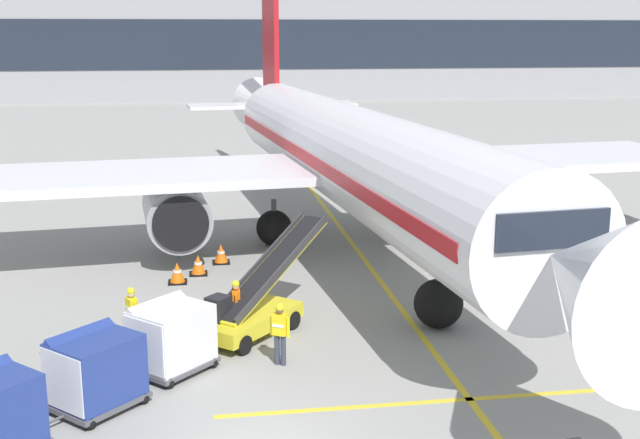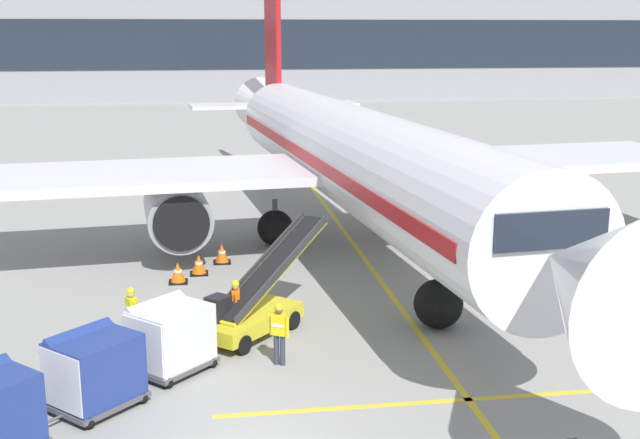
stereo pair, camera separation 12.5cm
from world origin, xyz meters
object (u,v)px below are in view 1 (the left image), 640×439
(baggage_cart_second, at_px, (95,369))
(ground_crew_marshaller, at_px, (280,330))
(belt_loader, at_px, (254,305))
(safety_cone_nose_mark, at_px, (198,265))
(ground_crew_wingwalker, at_px, (132,313))
(baggage_cart_lead, at_px, (170,336))
(ground_crew_by_carts, at_px, (236,305))
(safety_cone_wingtip, at_px, (177,273))
(ground_crew_by_loader, at_px, (142,341))
(parked_airplane, at_px, (347,155))
(safety_cone_engine_keepout, at_px, (221,254))

(baggage_cart_second, relative_size, ground_crew_marshaller, 1.46)
(belt_loader, bearing_deg, safety_cone_nose_mark, 104.27)
(belt_loader, distance_m, ground_crew_wingwalker, 3.52)
(belt_loader, bearing_deg, ground_crew_marshaller, -77.73)
(baggage_cart_lead, relative_size, ground_crew_marshaller, 1.46)
(baggage_cart_lead, bearing_deg, ground_crew_wingwalker, 119.42)
(ground_crew_by_carts, height_order, safety_cone_wingtip, ground_crew_by_carts)
(baggage_cart_second, xyz_separation_m, ground_crew_by_loader, (1.02, 1.63, -0.00))
(ground_crew_marshaller, relative_size, safety_cone_wingtip, 2.31)
(ground_crew_by_loader, xyz_separation_m, safety_cone_wingtip, (0.71, 8.11, -0.63))
(ground_crew_by_carts, xyz_separation_m, ground_crew_marshaller, (1.06, -2.22, 0.00))
(parked_airplane, relative_size, safety_cone_nose_mark, 54.80)
(ground_crew_marshaller, relative_size, safety_cone_engine_keepout, 2.32)
(ground_crew_wingwalker, bearing_deg, parked_airplane, 51.05)
(safety_cone_wingtip, bearing_deg, safety_cone_engine_keepout, 55.03)
(parked_airplane, xyz_separation_m, safety_cone_nose_mark, (-6.20, -3.22, -3.47))
(baggage_cart_lead, relative_size, baggage_cart_second, 1.00)
(baggage_cart_second, bearing_deg, baggage_cart_lead, 48.28)
(safety_cone_nose_mark, bearing_deg, ground_crew_by_loader, -99.13)
(ground_crew_by_loader, bearing_deg, ground_crew_wingwalker, 100.66)
(parked_airplane, xyz_separation_m, safety_cone_engine_keepout, (-5.32, -1.82, -3.47))
(baggage_cart_lead, distance_m, ground_crew_wingwalker, 2.28)
(baggage_cart_lead, xyz_separation_m, ground_crew_wingwalker, (-1.12, 1.99, -0.00))
(ground_crew_by_carts, bearing_deg, ground_crew_wingwalker, -175.52)
(baggage_cart_second, height_order, safety_cone_nose_mark, baggage_cart_second)
(ground_crew_by_carts, height_order, safety_cone_engine_keepout, ground_crew_by_carts)
(ground_crew_by_loader, height_order, ground_crew_wingwalker, same)
(ground_crew_by_carts, relative_size, safety_cone_engine_keepout, 2.32)
(safety_cone_engine_keepout, bearing_deg, safety_cone_wingtip, -124.97)
(baggage_cart_lead, bearing_deg, ground_crew_by_carts, 50.24)
(safety_cone_wingtip, bearing_deg, ground_crew_wingwalker, -101.02)
(parked_airplane, distance_m, safety_cone_nose_mark, 7.80)
(ground_crew_marshaller, xyz_separation_m, safety_cone_nose_mark, (-2.14, 8.77, -0.63))
(belt_loader, height_order, ground_crew_wingwalker, belt_loader)
(ground_crew_by_loader, bearing_deg, belt_loader, 41.74)
(ground_crew_marshaller, distance_m, safety_cone_wingtip, 8.37)
(ground_crew_by_loader, xyz_separation_m, ground_crew_marshaller, (3.60, 0.29, 0.00))
(ground_crew_by_carts, height_order, ground_crew_wingwalker, same)
(ground_crew_wingwalker, bearing_deg, ground_crew_marshaller, -26.27)
(ground_crew_by_loader, distance_m, safety_cone_engine_keepout, 10.73)
(baggage_cart_second, distance_m, safety_cone_nose_mark, 10.98)
(ground_crew_wingwalker, distance_m, safety_cone_nose_mark, 7.07)
(belt_loader, height_order, baggage_cart_lead, belt_loader)
(baggage_cart_second, xyz_separation_m, safety_cone_engine_keepout, (3.36, 12.08, -0.63))
(baggage_cart_second, relative_size, safety_cone_engine_keepout, 3.38)
(baggage_cart_second, bearing_deg, safety_cone_wingtip, 79.95)
(parked_airplane, relative_size, baggage_cart_second, 16.13)
(ground_crew_wingwalker, bearing_deg, baggage_cart_lead, -60.58)
(baggage_cart_second, distance_m, ground_crew_by_loader, 1.92)
(baggage_cart_second, xyz_separation_m, ground_crew_marshaller, (4.61, 1.92, -0.00))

